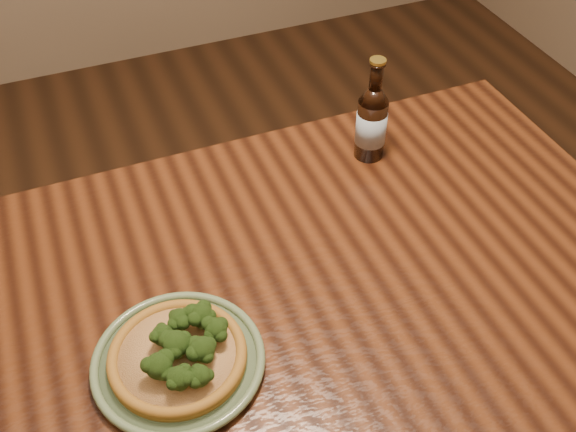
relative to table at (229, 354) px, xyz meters
name	(u,v)px	position (x,y,z in m)	size (l,w,h in m)	color
table	(229,354)	(0.00, 0.00, 0.00)	(1.60, 0.90, 0.75)	#48220F
plate	(178,361)	(-0.09, -0.05, 0.10)	(0.27, 0.27, 0.02)	#617852
pizza	(179,354)	(-0.09, -0.05, 0.12)	(0.21, 0.21, 0.07)	#9D6C23
beer_bottle	(372,122)	(0.41, 0.30, 0.18)	(0.06, 0.06, 0.23)	black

